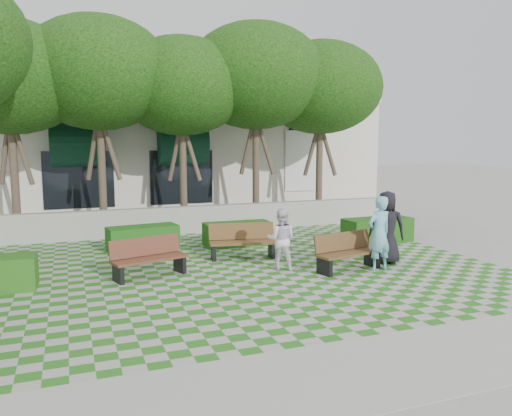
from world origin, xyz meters
name	(u,v)px	position (x,y,z in m)	size (l,w,h in m)	color
ground	(259,279)	(0.00, 0.00, 0.00)	(90.00, 90.00, 0.00)	gray
lawn	(244,268)	(0.00, 1.00, 0.01)	(12.00, 12.00, 0.00)	#2B721E
sidewalk_south	(382,367)	(0.00, -4.70, 0.01)	(16.00, 2.00, 0.01)	#9E9B93
retaining_wall	(193,219)	(0.00, 6.20, 0.45)	(15.00, 0.36, 0.90)	#9E9B93
bench_east	(347,252)	(2.27, 0.01, 0.43)	(1.78, 0.89, 0.89)	#51351B
bench_mid	(242,242)	(0.33, 2.07, 0.44)	(1.82, 0.88, 0.92)	brown
bench_west	(149,258)	(-2.26, 1.09, 0.43)	(1.79, 1.02, 0.89)	#552B1D
hedge_east	(377,230)	(4.88, 2.59, 0.37)	(2.12, 0.85, 0.74)	#1A4712
hedge_midright	(237,234)	(0.74, 3.69, 0.34)	(1.96, 0.79, 0.69)	#1B4C14
hedge_midleft	(143,238)	(-1.98, 4.03, 0.34)	(1.95, 0.78, 0.68)	#194E14
person_blue	(379,233)	(2.96, -0.26, 0.89)	(0.65, 0.43, 1.79)	#75B7D6
person_dark	(387,227)	(3.53, 0.25, 0.92)	(0.90, 0.59, 1.84)	black
person_white	(281,239)	(0.82, 0.64, 0.74)	(0.72, 0.56, 1.47)	white
tree_row	(133,72)	(-1.86, 5.95, 5.18)	(17.70, 13.40, 7.41)	#47382B
building	(173,153)	(0.93, 14.08, 2.52)	(18.00, 8.92, 5.15)	beige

